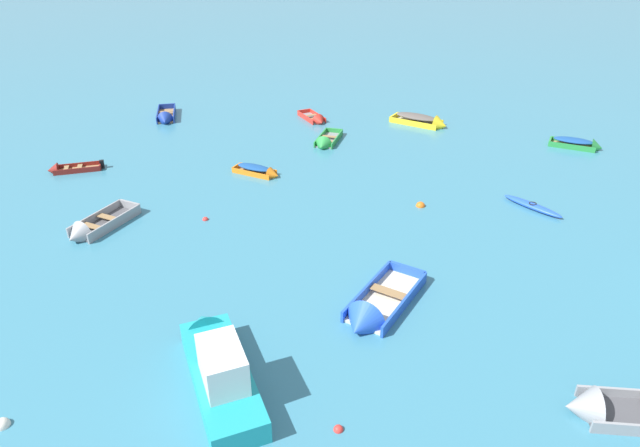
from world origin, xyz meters
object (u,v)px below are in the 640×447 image
at_px(motor_launch_turquoise_cluster_inner, 218,364).
at_px(rowboat_grey_center, 608,410).
at_px(rowboat_orange_far_left, 261,171).
at_px(mooring_buoy_near_foreground, 338,430).
at_px(rowboat_blue_foreground_center, 371,314).
at_px(mooring_buoy_between_boats_left, 2,425).
at_px(kayak_blue_cluster_outer, 532,206).
at_px(mooring_buoy_midfield, 420,206).
at_px(rowboat_green_near_left, 325,143).
at_px(rowboat_red_back_row_left, 316,120).
at_px(mooring_buoy_trailing, 205,220).
at_px(rowboat_maroon_outer_left, 65,169).
at_px(rowboat_grey_far_back, 90,230).
at_px(rowboat_yellow_near_camera, 425,121).
at_px(rowboat_deep_blue_back_row_center, 166,118).
at_px(rowboat_green_midfield_left, 582,144).

bearing_deg(motor_launch_turquoise_cluster_inner, rowboat_grey_center, 1.23).
distance_m(rowboat_orange_far_left, mooring_buoy_near_foreground, 18.00).
xyz_separation_m(rowboat_blue_foreground_center, mooring_buoy_between_boats_left, (-9.88, -6.19, -0.21)).
distance_m(kayak_blue_cluster_outer, motor_launch_turquoise_cluster_inner, 17.81).
distance_m(rowboat_blue_foreground_center, mooring_buoy_between_boats_left, 11.66).
bearing_deg(mooring_buoy_near_foreground, mooring_buoy_midfield, 80.22).
bearing_deg(mooring_buoy_near_foreground, rowboat_green_near_left, 98.80).
height_order(rowboat_red_back_row_left, mooring_buoy_trailing, rowboat_red_back_row_left).
relative_size(rowboat_maroon_outer_left, mooring_buoy_between_boats_left, 6.79).
relative_size(rowboat_grey_far_back, mooring_buoy_near_foreground, 14.07).
distance_m(motor_launch_turquoise_cluster_inner, mooring_buoy_midfield, 14.33).
height_order(mooring_buoy_trailing, mooring_buoy_between_boats_left, mooring_buoy_between_boats_left).
bearing_deg(mooring_buoy_trailing, rowboat_yellow_near_camera, 55.82).
bearing_deg(rowboat_deep_blue_back_row_center, kayak_blue_cluster_outer, -24.44).
relative_size(rowboat_blue_foreground_center, mooring_buoy_between_boats_left, 10.81).
relative_size(rowboat_maroon_outer_left, rowboat_blue_foreground_center, 0.63).
xyz_separation_m(rowboat_red_back_row_left, rowboat_maroon_outer_left, (-12.73, -10.90, -0.02)).
bearing_deg(rowboat_maroon_outer_left, rowboat_yellow_near_camera, 28.91).
bearing_deg(rowboat_orange_far_left, motor_launch_turquoise_cluster_inner, -80.88).
height_order(rowboat_grey_center, rowboat_deep_blue_back_row_center, rowboat_grey_center).
distance_m(motor_launch_turquoise_cluster_inner, mooring_buoy_near_foreground, 4.12).
xyz_separation_m(kayak_blue_cluster_outer, rowboat_grey_center, (-0.38, -13.15, 0.04)).
distance_m(rowboat_maroon_outer_left, rowboat_blue_foreground_center, 20.94).
height_order(kayak_blue_cluster_outer, rowboat_grey_center, rowboat_grey_center).
bearing_deg(mooring_buoy_near_foreground, rowboat_blue_foreground_center, 83.48).
bearing_deg(mooring_buoy_trailing, rowboat_deep_blue_back_row_center, 118.73).
xyz_separation_m(rowboat_blue_foreground_center, mooring_buoy_midfield, (1.89, 9.26, -0.21)).
distance_m(kayak_blue_cluster_outer, rowboat_maroon_outer_left, 25.32).
bearing_deg(rowboat_grey_far_back, mooring_buoy_near_foreground, -36.86).
distance_m(rowboat_yellow_near_camera, mooring_buoy_between_boats_left, 30.72).
height_order(rowboat_grey_center, rowboat_grey_far_back, rowboat_grey_center).
relative_size(rowboat_orange_far_left, mooring_buoy_between_boats_left, 6.66).
relative_size(rowboat_blue_foreground_center, rowboat_deep_blue_back_row_center, 1.18).
relative_size(rowboat_green_near_left, mooring_buoy_midfield, 7.65).
height_order(rowboat_grey_far_back, mooring_buoy_trailing, rowboat_grey_far_back).
height_order(kayak_blue_cluster_outer, rowboat_green_midfield_left, rowboat_green_midfield_left).
height_order(rowboat_orange_far_left, mooring_buoy_between_boats_left, rowboat_orange_far_left).
bearing_deg(rowboat_grey_center, mooring_buoy_between_boats_left, -170.44).
bearing_deg(rowboat_green_midfield_left, rowboat_maroon_outer_left, -164.76).
height_order(motor_launch_turquoise_cluster_inner, mooring_buoy_between_boats_left, motor_launch_turquoise_cluster_inner).
height_order(rowboat_orange_far_left, rowboat_maroon_outer_left, rowboat_maroon_outer_left).
bearing_deg(rowboat_yellow_near_camera, rowboat_blue_foreground_center, -96.20).
height_order(rowboat_green_near_left, motor_launch_turquoise_cluster_inner, motor_launch_turquoise_cluster_inner).
distance_m(kayak_blue_cluster_outer, mooring_buoy_trailing, 15.95).
height_order(rowboat_yellow_near_camera, mooring_buoy_trailing, rowboat_yellow_near_camera).
bearing_deg(mooring_buoy_between_boats_left, rowboat_blue_foreground_center, 32.05).
bearing_deg(motor_launch_turquoise_cluster_inner, mooring_buoy_trailing, 111.12).
distance_m(rowboat_blue_foreground_center, rowboat_deep_blue_back_row_center, 25.85).
relative_size(rowboat_grey_center, rowboat_maroon_outer_left, 1.46).
distance_m(kayak_blue_cluster_outer, rowboat_yellow_near_camera, 13.15).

